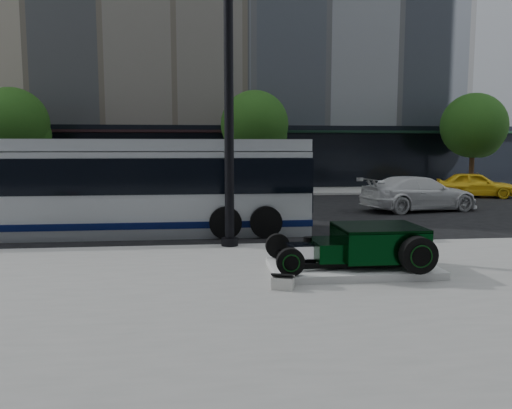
{
  "coord_description": "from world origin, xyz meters",
  "views": [
    {
      "loc": [
        -2.06,
        -15.11,
        2.73
      ],
      "look_at": [
        -0.62,
        -2.21,
        1.2
      ],
      "focal_mm": 35.0,
      "sensor_mm": 36.0,
      "label": 1
    }
  ],
  "objects": [
    {
      "name": "street_trees",
      "position": [
        1.15,
        13.07,
        3.77
      ],
      "size": [
        29.8,
        3.8,
        5.7
      ],
      "color": "black",
      "rests_on": "sidewalk_far"
    },
    {
      "name": "sidewalk_far",
      "position": [
        0.0,
        14.0,
        0.06
      ],
      "size": [
        70.0,
        4.0,
        0.12
      ],
      "primitive_type": "cube",
      "color": "gray",
      "rests_on": "ground"
    },
    {
      "name": "transit_bus",
      "position": [
        -4.73,
        0.7,
        1.49
      ],
      "size": [
        12.12,
        2.88,
        2.92
      ],
      "color": "#B8BEC3",
      "rests_on": "ground"
    },
    {
      "name": "display_plinth",
      "position": [
        1.06,
        -5.21,
        0.2
      ],
      "size": [
        3.4,
        1.8,
        0.15
      ],
      "primitive_type": "cube",
      "color": "silver",
      "rests_on": "sidewalk_near"
    },
    {
      "name": "lamppost",
      "position": [
        -1.32,
        -2.2,
        3.85
      ],
      "size": [
        0.44,
        0.44,
        8.07
      ],
      "color": "black",
      "rests_on": "sidewalk_near"
    },
    {
      "name": "white_sedan",
      "position": [
        7.12,
        4.96,
        0.73
      ],
      "size": [
        5.32,
        2.95,
        1.46
      ],
      "primitive_type": "imported",
      "rotation": [
        0.0,
        0.0,
        1.76
      ],
      "color": "silver",
      "rests_on": "ground"
    },
    {
      "name": "yellow_taxi",
      "position": [
        12.53,
        10.0,
        0.67
      ],
      "size": [
        4.26,
        2.88,
        1.35
      ],
      "primitive_type": "imported",
      "rotation": [
        0.0,
        0.0,
        1.21
      ],
      "color": "yellow",
      "rests_on": "ground"
    },
    {
      "name": "sidewalk_near",
      "position": [
        0.0,
        -10.5,
        0.06
      ],
      "size": [
        70.0,
        17.0,
        0.12
      ],
      "primitive_type": "cube",
      "color": "gray",
      "rests_on": "ground"
    },
    {
      "name": "ground",
      "position": [
        0.0,
        0.0,
        0.0
      ],
      "size": [
        120.0,
        120.0,
        0.0
      ],
      "primitive_type": "plane",
      "color": "black",
      "rests_on": "ground"
    },
    {
      "name": "hot_rod",
      "position": [
        1.39,
        -5.21,
        0.7
      ],
      "size": [
        3.22,
        2.0,
        0.81
      ],
      "color": "black",
      "rests_on": "display_plinth"
    },
    {
      "name": "info_plaque",
      "position": [
        -0.58,
        -6.29,
        0.24
      ],
      "size": [
        0.47,
        0.41,
        0.31
      ],
      "color": "silver",
      "rests_on": "sidewalk_near"
    }
  ]
}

